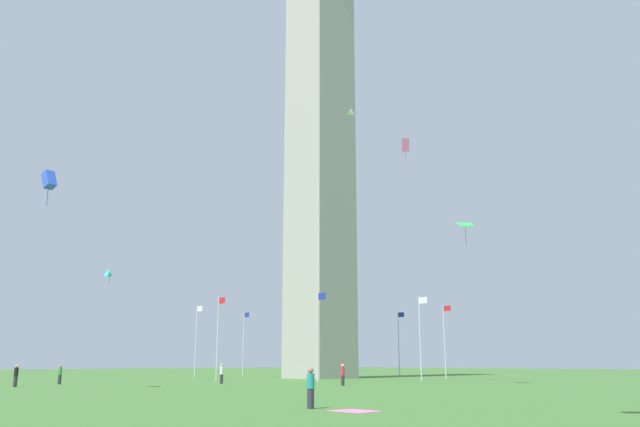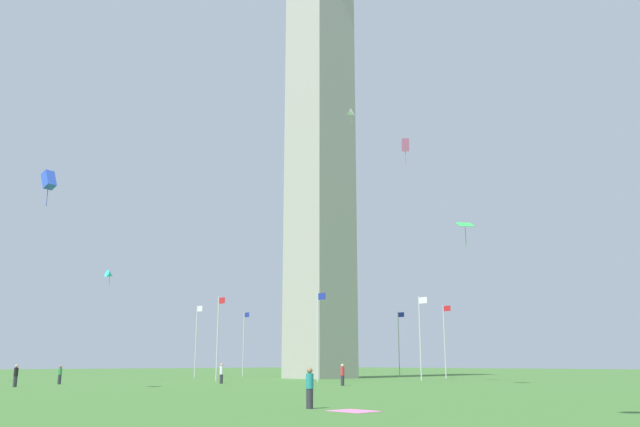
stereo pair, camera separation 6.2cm
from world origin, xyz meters
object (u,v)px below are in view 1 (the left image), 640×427
object	(u,v)px
person_white_shirt	(222,374)
flagpole_s	(244,341)
flagpole_sw	(196,338)
person_black_shirt	(16,376)
kite_blue_box	(49,180)
picnic_blanket_near_first_person	(355,411)
flagpole_n	(420,334)
obelisk_monument	(320,142)
flagpole_w	(218,334)
kite_pink_box	(405,145)
person_red_shirt	(343,375)
flagpole_e	(399,341)
flagpole_nw	(318,332)
person_teal_shirt	(311,388)
flagpole_se	(322,342)
kite_white_delta	(352,114)
person_green_shirt	(60,375)
kite_green_diamond	(465,225)
kite_cyan_delta	(110,275)
flagpole_ne	(445,338)

from	to	relation	value
person_white_shirt	flagpole_s	bearing A→B (deg)	45.05
flagpole_sw	person_black_shirt	bearing A→B (deg)	-61.35
kite_blue_box	picnic_blanket_near_first_person	distance (m)	32.07
flagpole_n	flagpole_s	distance (m)	29.86
flagpole_sw	person_white_shirt	size ratio (longest dim) A/B	4.90
obelisk_monument	flagpole_w	bearing A→B (deg)	-89.79
kite_pink_box	person_red_shirt	bearing A→B (deg)	-86.26
flagpole_sw	kite_blue_box	world-z (taller)	kite_blue_box
person_red_shirt	kite_blue_box	world-z (taller)	kite_blue_box
flagpole_e	person_white_shirt	xyz separation A→B (m)	(7.77, -34.85, -3.84)
flagpole_nw	person_teal_shirt	world-z (taller)	flagpole_nw
flagpole_s	kite_blue_box	xyz separation A→B (m)	(25.26, -37.70, 10.10)
obelisk_monument	flagpole_sw	world-z (taller)	obelisk_monument
flagpole_se	flagpole_sw	world-z (taller)	same
obelisk_monument	kite_white_delta	distance (m)	9.51
flagpole_n	person_teal_shirt	size ratio (longest dim) A/B	5.23
kite_pink_box	person_teal_shirt	bearing A→B (deg)	-58.96
person_teal_shirt	person_white_shirt	xyz separation A→B (m)	(-28.76, 16.26, 0.06)
person_green_shirt	kite_green_diamond	distance (m)	37.68
flagpole_se	kite_pink_box	size ratio (longest dim) A/B	3.11
person_white_shirt	flagpole_e	bearing A→B (deg)	8.89
flagpole_nw	person_green_shirt	distance (m)	23.62
obelisk_monument	kite_cyan_delta	world-z (taller)	obelisk_monument
kite_blue_box	person_white_shirt	bearing A→B (deg)	98.20
person_green_shirt	kite_green_diamond	bearing A→B (deg)	-17.12
flagpole_nw	person_black_shirt	distance (m)	26.85
person_black_shirt	flagpole_ne	bearing A→B (deg)	-17.67
person_teal_shirt	kite_pink_box	size ratio (longest dim) A/B	0.59
person_green_shirt	kite_blue_box	world-z (taller)	kite_blue_box
flagpole_e	kite_pink_box	bearing A→B (deg)	-48.68
obelisk_monument	flagpole_nw	size ratio (longest dim) A/B	6.83
person_black_shirt	kite_blue_box	xyz separation A→B (m)	(6.91, -1.55, 13.98)
person_teal_shirt	person_black_shirt	distance (m)	33.11
flagpole_se	kite_green_diamond	size ratio (longest dim) A/B	3.81
flagpole_ne	kite_pink_box	bearing A→B (deg)	-64.77
kite_green_diamond	person_red_shirt	bearing A→B (deg)	-127.38
flagpole_s	kite_cyan_delta	distance (m)	24.98
person_black_shirt	kite_green_diamond	world-z (taller)	kite_green_diamond
person_black_shirt	kite_pink_box	distance (m)	40.44
flagpole_sw	kite_white_delta	size ratio (longest dim) A/B	4.73
flagpole_e	kite_blue_box	size ratio (longest dim) A/B	3.24
person_green_shirt	flagpole_sw	bearing A→B (deg)	56.62
flagpole_n	flagpole_ne	bearing A→B (deg)	112.50
flagpole_e	kite_white_delta	size ratio (longest dim) A/B	4.73
flagpole_se	person_white_shirt	world-z (taller)	flagpole_se
flagpole_s	kite_green_diamond	size ratio (longest dim) A/B	3.81
kite_pink_box	flagpole_sw	bearing A→B (deg)	-170.82
flagpole_sw	kite_white_delta	distance (m)	32.56
person_green_shirt	person_red_shirt	xyz separation A→B (m)	(19.51, 15.09, 0.06)
obelisk_monument	person_green_shirt	distance (m)	42.29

